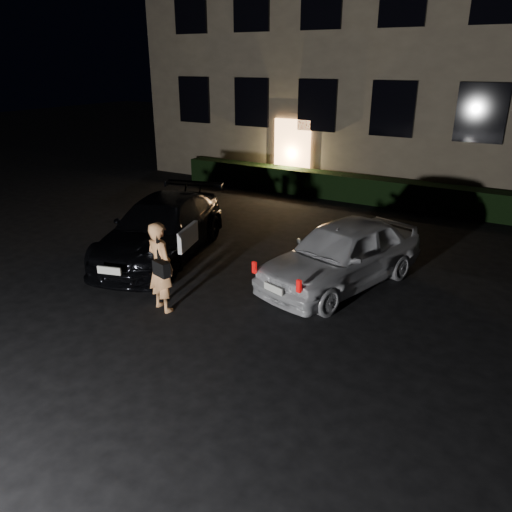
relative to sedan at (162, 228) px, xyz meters
The scene contains 6 objects.
ground 4.60m from the sedan, 46.24° to the right, with size 80.00×80.00×0.00m, color black.
building 13.23m from the sedan, 74.97° to the left, with size 20.00×8.11×12.00m.
hedge 7.88m from the sedan, 66.46° to the left, with size 15.00×0.70×0.85m, color black.
sedan is the anchor object (origin of this frame).
hatch 4.38m from the sedan, ahead, with size 2.74×4.35×1.38m.
man 2.89m from the sedan, 49.72° to the right, with size 0.73×0.58×1.74m.
Camera 1 is at (4.54, -5.35, 4.42)m, focal length 35.00 mm.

